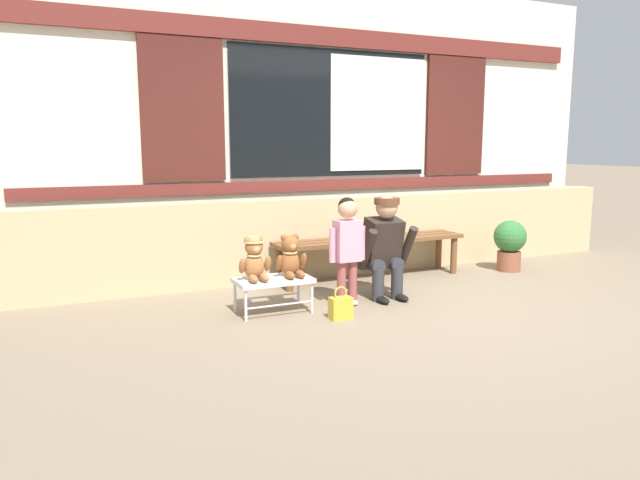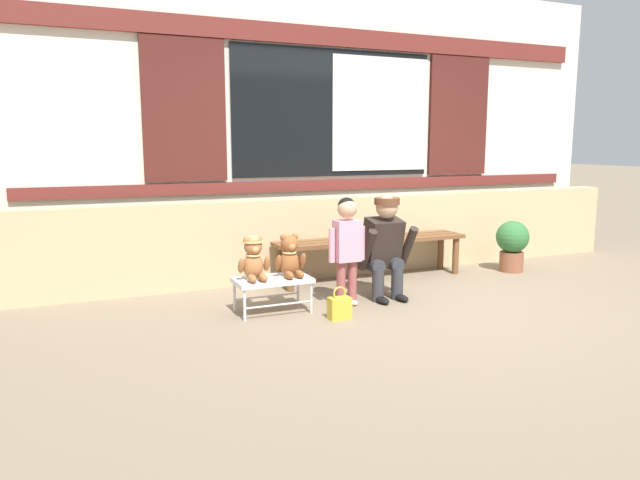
# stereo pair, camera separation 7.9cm
# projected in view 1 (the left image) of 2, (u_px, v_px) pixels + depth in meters

# --- Properties ---
(ground_plane) EXTENTS (60.00, 60.00, 0.00)m
(ground_plane) POSITION_uv_depth(u_px,v_px,m) (421.00, 304.00, 5.28)
(ground_plane) COLOR #84725B
(brick_low_wall) EXTENTS (7.10, 0.25, 0.85)m
(brick_low_wall) POSITION_uv_depth(u_px,v_px,m) (349.00, 235.00, 6.49)
(brick_low_wall) COLOR tan
(brick_low_wall) RESTS_ON ground
(shop_facade) EXTENTS (7.25, 0.26, 3.22)m
(shop_facade) POSITION_uv_depth(u_px,v_px,m) (329.00, 124.00, 6.76)
(shop_facade) COLOR silver
(shop_facade) RESTS_ON ground
(wooden_bench_long) EXTENTS (2.10, 0.40, 0.44)m
(wooden_bench_long) POSITION_uv_depth(u_px,v_px,m) (371.00, 244.00, 6.20)
(wooden_bench_long) COLOR brown
(wooden_bench_long) RESTS_ON ground
(small_display_bench) EXTENTS (0.64, 0.36, 0.30)m
(small_display_bench) POSITION_uv_depth(u_px,v_px,m) (273.00, 282.00, 4.97)
(small_display_bench) COLOR silver
(small_display_bench) RESTS_ON ground
(teddy_bear_with_hat) EXTENTS (0.28, 0.27, 0.36)m
(teddy_bear_with_hat) POSITION_uv_depth(u_px,v_px,m) (255.00, 259.00, 4.87)
(teddy_bear_with_hat) COLOR #A86B3D
(teddy_bear_with_hat) RESTS_ON small_display_bench
(teddy_bear_plain) EXTENTS (0.28, 0.26, 0.36)m
(teddy_bear_plain) POSITION_uv_depth(u_px,v_px,m) (291.00, 257.00, 5.00)
(teddy_bear_plain) COLOR #93562D
(teddy_bear_plain) RESTS_ON small_display_bench
(child_standing) EXTENTS (0.35, 0.18, 0.96)m
(child_standing) POSITION_uv_depth(u_px,v_px,m) (347.00, 239.00, 5.15)
(child_standing) COLOR #994C4C
(child_standing) RESTS_ON ground
(adult_crouching) EXTENTS (0.50, 0.49, 0.95)m
(adult_crouching) POSITION_uv_depth(u_px,v_px,m) (385.00, 247.00, 5.42)
(adult_crouching) COLOR #333338
(adult_crouching) RESTS_ON ground
(handbag_on_ground) EXTENTS (0.18, 0.11, 0.27)m
(handbag_on_ground) POSITION_uv_depth(u_px,v_px,m) (341.00, 307.00, 4.82)
(handbag_on_ground) COLOR gold
(handbag_on_ground) RESTS_ON ground
(potted_plant) EXTENTS (0.36, 0.36, 0.57)m
(potted_plant) POSITION_uv_depth(u_px,v_px,m) (510.00, 242.00, 6.61)
(potted_plant) COLOR brown
(potted_plant) RESTS_ON ground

